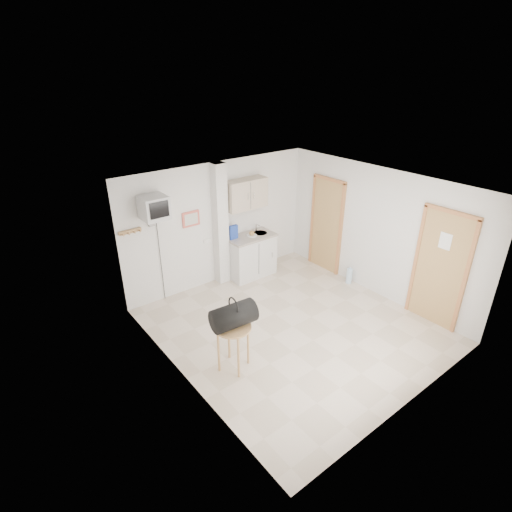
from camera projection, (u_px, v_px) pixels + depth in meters
ground at (293, 326)px, 7.00m from camera, size 4.50×4.50×0.00m
room_envelope at (304, 241)px, 6.53m from camera, size 4.24×4.54×2.55m
kitchenette at (250, 240)px, 8.39m from camera, size 1.03×0.58×2.10m
crt_television at (154, 208)px, 6.79m from camera, size 0.44×0.45×2.15m
round_table at (233, 333)px, 5.81m from camera, size 0.54×0.54×0.75m
duffel_bag at (234, 316)px, 5.68m from camera, size 0.67×0.40×0.48m
water_bottle at (349, 276)px, 8.33m from camera, size 0.12×0.12×0.36m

